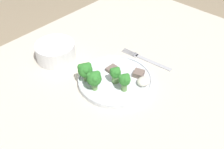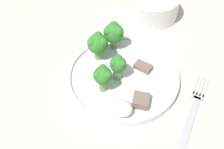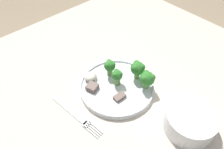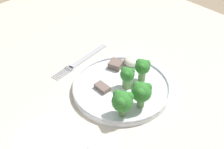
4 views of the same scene
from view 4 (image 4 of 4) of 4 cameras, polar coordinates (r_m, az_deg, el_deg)
table at (r=0.88m, az=1.94°, el=-5.75°), size 1.22×0.99×0.75m
dinner_plate at (r=0.77m, az=1.72°, el=-2.41°), size 0.24×0.24×0.02m
fork at (r=0.87m, az=-5.66°, el=2.51°), size 0.04×0.20×0.00m
broccoli_floret_near_rim_left at (r=0.75m, az=2.82°, el=-0.20°), size 0.04×0.04×0.06m
broccoli_floret_center_left at (r=0.67m, az=1.91°, el=-4.88°), size 0.05×0.05×0.07m
broccoli_floret_back_left at (r=0.76m, az=5.60°, el=1.32°), size 0.04×0.04×0.06m
broccoli_floret_front_left at (r=0.69m, az=5.40°, el=-3.19°), size 0.05×0.05×0.07m
meat_slice_front_slice at (r=0.82m, az=0.71°, el=1.86°), size 0.04×0.04×0.02m
meat_slice_middle_slice at (r=0.76m, az=-2.00°, el=-2.24°), size 0.04×0.02×0.01m
sauce_dollop at (r=0.83m, az=3.58°, el=2.45°), size 0.04×0.04×0.02m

